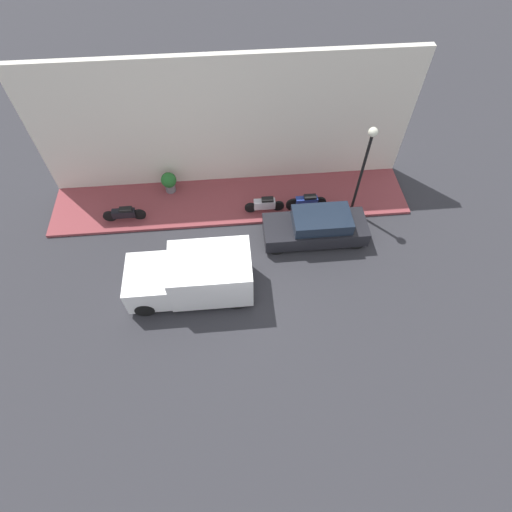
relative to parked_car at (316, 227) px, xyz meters
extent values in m
plane|color=#2D2D33|center=(-2.41, 3.56, -0.68)|extent=(60.00, 60.00, 0.00)
cube|color=brown|center=(2.44, 3.56, -0.62)|extent=(2.92, 16.31, 0.13)
cube|color=silver|center=(4.05, 3.56, 2.41)|extent=(0.30, 16.31, 6.18)
cube|color=black|center=(0.00, 0.06, -0.15)|extent=(1.65, 4.38, 0.70)
cube|color=#192333|center=(0.00, -0.16, 0.47)|extent=(1.46, 2.41, 0.54)
cylinder|color=black|center=(-0.71, 1.76, -0.35)|extent=(0.20, 0.67, 0.67)
cylinder|color=black|center=(0.71, 1.76, -0.35)|extent=(0.20, 0.67, 0.67)
cylinder|color=black|center=(-0.71, -1.65, -0.35)|extent=(0.20, 0.67, 0.67)
cylinder|color=black|center=(0.71, -1.65, -0.35)|extent=(0.20, 0.67, 0.67)
cube|color=white|center=(-2.23, 4.50, 0.39)|extent=(2.10, 3.07, 1.74)
cube|color=white|center=(-2.23, 6.86, 0.13)|extent=(1.99, 1.65, 1.22)
cube|color=#192333|center=(-2.23, 7.11, 0.47)|extent=(1.78, 0.91, 0.49)
cylinder|color=black|center=(-3.15, 7.06, -0.31)|extent=(0.22, 0.74, 0.74)
cylinder|color=black|center=(-1.31, 7.06, -0.31)|extent=(0.22, 0.74, 0.74)
cylinder|color=black|center=(-3.15, 3.59, -0.31)|extent=(0.22, 0.74, 0.74)
cylinder|color=black|center=(-1.31, 3.59, -0.31)|extent=(0.22, 0.74, 0.74)
cube|color=#B7B7BF|center=(1.64, 2.06, -0.11)|extent=(0.30, 0.95, 0.44)
cube|color=black|center=(1.64, 1.93, 0.17)|extent=(0.27, 0.52, 0.12)
cylinder|color=black|center=(1.64, 2.69, -0.29)|extent=(0.10, 0.53, 0.53)
cylinder|color=black|center=(1.64, 1.43, -0.29)|extent=(0.10, 0.53, 0.53)
cube|color=black|center=(1.64, 8.30, -0.13)|extent=(0.30, 1.00, 0.36)
cube|color=black|center=(1.64, 8.17, 0.11)|extent=(0.27, 0.54, 0.12)
cylinder|color=black|center=(1.64, 8.96, -0.27)|extent=(0.10, 0.57, 0.57)
cylinder|color=black|center=(1.64, 7.65, -0.27)|extent=(0.10, 0.57, 0.57)
cube|color=navy|center=(1.59, 0.16, -0.06)|extent=(0.30, 0.97, 0.41)
cube|color=black|center=(1.59, 0.03, 0.21)|extent=(0.27, 0.53, 0.12)
cylinder|color=black|center=(1.59, 0.75, -0.22)|extent=(0.10, 0.67, 0.67)
cylinder|color=black|center=(1.59, -0.42, -0.22)|extent=(0.10, 0.67, 0.67)
cylinder|color=black|center=(1.41, -1.94, 1.49)|extent=(0.12, 0.12, 4.09)
sphere|color=silver|center=(1.41, -1.94, 3.65)|extent=(0.37, 0.37, 0.37)
cylinder|color=slate|center=(3.31, 6.36, -0.36)|extent=(0.47, 0.47, 0.39)
sphere|color=#236628|center=(3.31, 6.36, 0.12)|extent=(0.71, 0.71, 0.71)
camera|label=1|loc=(-10.66, 3.51, 13.02)|focal=28.00mm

